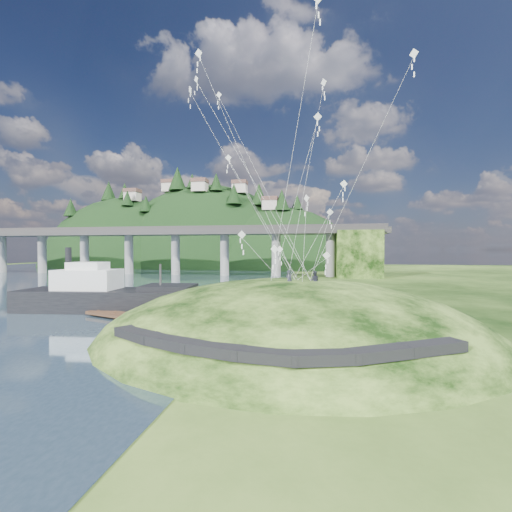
# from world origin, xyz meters

# --- Properties ---
(ground) EXTENTS (320.00, 320.00, 0.00)m
(ground) POSITION_xyz_m (0.00, 0.00, 0.00)
(ground) COLOR black
(ground) RESTS_ON ground
(grass_hill) EXTENTS (36.00, 32.00, 13.00)m
(grass_hill) POSITION_xyz_m (8.00, 2.00, -1.50)
(grass_hill) COLOR black
(grass_hill) RESTS_ON ground
(footpath) EXTENTS (22.29, 5.84, 0.83)m
(footpath) POSITION_xyz_m (7.46, -9.74, 2.08)
(footpath) COLOR black
(footpath) RESTS_ON ground
(bridge) EXTENTS (160.00, 11.00, 15.00)m
(bridge) POSITION_xyz_m (-26.46, 70.07, 9.70)
(bridge) COLOR #2D2B2B
(bridge) RESTS_ON ground
(far_ridge) EXTENTS (153.00, 70.00, 94.50)m
(far_ridge) POSITION_xyz_m (-43.58, 122.17, -7.44)
(far_ridge) COLOR black
(far_ridge) RESTS_ON ground
(work_barge) EXTENTS (23.23, 8.35, 7.96)m
(work_barge) POSITION_xyz_m (-15.35, 9.89, 1.99)
(work_barge) COLOR black
(work_barge) RESTS_ON ground
(wooden_dock) EXTENTS (13.05, 6.39, 0.94)m
(wooden_dock) POSITION_xyz_m (-9.42, 4.93, 0.41)
(wooden_dock) COLOR #3C2518
(wooden_dock) RESTS_ON ground
(kite_flyers) EXTENTS (3.02, 1.40, 1.87)m
(kite_flyers) POSITION_xyz_m (9.19, 0.85, 5.83)
(kite_flyers) COLOR #272835
(kite_flyers) RESTS_ON ground
(kite_swarm) EXTENTS (19.59, 14.10, 22.32)m
(kite_swarm) POSITION_xyz_m (7.18, 5.23, 17.17)
(kite_swarm) COLOR white
(kite_swarm) RESTS_ON ground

